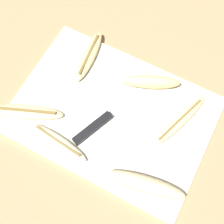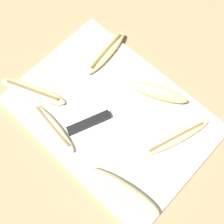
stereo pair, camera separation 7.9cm
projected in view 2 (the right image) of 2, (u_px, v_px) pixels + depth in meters
The scene contains 9 objects.
ground_plane at pixel (112, 115), 0.81m from camera, with size 4.00×4.00×0.00m, color tan.
cutting_board at pixel (112, 114), 0.81m from camera, with size 0.50×0.35×0.01m.
knife at pixel (98, 119), 0.79m from camera, with size 0.12×0.25×0.02m.
banana_mellow_near at pixel (33, 92), 0.82m from camera, with size 0.19×0.11×0.02m.
banana_ripe_center at pixel (176, 138), 0.77m from camera, with size 0.09×0.19×0.02m.
banana_soft_right at pixel (123, 191), 0.71m from camera, with size 0.19×0.08×0.04m.
banana_spotted_left at pixel (106, 53), 0.86m from camera, with size 0.06×0.17×0.02m.
banana_pale_long at pixel (53, 128), 0.78m from camera, with size 0.17×0.05×0.02m.
banana_golden_short at pixel (158, 92), 0.80m from camera, with size 0.16×0.10×0.04m.
Camera 2 is at (0.20, -0.21, 0.76)m, focal length 50.00 mm.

